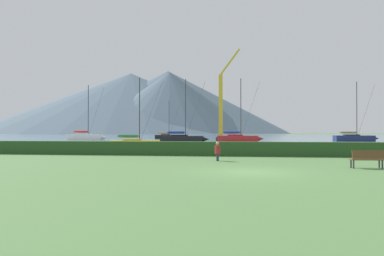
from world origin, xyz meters
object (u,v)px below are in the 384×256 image
(sailboat_slip_4, at_px, (86,137))
(sailboat_slip_6, at_px, (354,138))
(park_bench_near_path, at_px, (367,158))
(sailboat_slip_1, at_px, (136,143))
(sailboat_slip_2, at_px, (238,138))
(person_seated_viewer, at_px, (218,150))
(sailboat_slip_0, at_px, (167,136))
(dock_crane, at_px, (221,111))
(sailboat_slip_8, at_px, (183,138))

(sailboat_slip_4, distance_m, sailboat_slip_6, 57.59)
(park_bench_near_path, bearing_deg, sailboat_slip_1, 127.42)
(sailboat_slip_2, xyz_separation_m, park_bench_near_path, (6.68, -46.81, -0.20))
(park_bench_near_path, distance_m, person_seated_viewer, 8.70)
(sailboat_slip_2, bearing_deg, person_seated_viewer, -93.25)
(sailboat_slip_0, relative_size, dock_crane, 0.54)
(sailboat_slip_2, relative_size, park_bench_near_path, 7.30)
(sailboat_slip_4, bearing_deg, dock_crane, -0.13)
(sailboat_slip_1, xyz_separation_m, park_bench_near_path, (18.47, -20.12, -0.02))
(sailboat_slip_4, bearing_deg, sailboat_slip_0, 55.01)
(sailboat_slip_0, bearing_deg, sailboat_slip_6, -35.84)
(sailboat_slip_2, xyz_separation_m, dock_crane, (-3.55, 8.11, 5.59))
(sailboat_slip_2, distance_m, park_bench_near_path, 47.28)
(dock_crane, bearing_deg, sailboat_slip_4, 178.32)
(sailboat_slip_1, xyz_separation_m, sailboat_slip_8, (1.97, 21.68, 0.17))
(sailboat_slip_4, height_order, sailboat_slip_6, sailboat_slip_4)
(sailboat_slip_6, bearing_deg, sailboat_slip_1, -138.22)
(sailboat_slip_0, xyz_separation_m, dock_crane, (16.15, -20.86, 5.68))
(dock_crane, bearing_deg, sailboat_slip_1, -103.31)
(sailboat_slip_4, height_order, dock_crane, dock_crane)
(sailboat_slip_1, height_order, sailboat_slip_4, sailboat_slip_4)
(sailboat_slip_6, distance_m, park_bench_near_path, 56.34)
(park_bench_near_path, height_order, dock_crane, dock_crane)
(sailboat_slip_0, xyz_separation_m, park_bench_near_path, (26.39, -75.77, -0.12))
(sailboat_slip_1, bearing_deg, sailboat_slip_4, 108.88)
(sailboat_slip_1, height_order, person_seated_viewer, sailboat_slip_1)
(dock_crane, bearing_deg, sailboat_slip_6, -2.17)
(sailboat_slip_4, relative_size, sailboat_slip_8, 1.11)
(person_seated_viewer, bearing_deg, sailboat_slip_4, 125.84)
(sailboat_slip_8, xyz_separation_m, park_bench_near_path, (16.50, -41.81, -0.19))
(sailboat_slip_4, distance_m, dock_crane, 31.44)
(sailboat_slip_1, distance_m, person_seated_viewer, 19.63)
(sailboat_slip_6, bearing_deg, sailboat_slip_8, -162.12)
(sailboat_slip_1, bearing_deg, sailboat_slip_0, 84.53)
(sailboat_slip_2, relative_size, person_seated_viewer, 9.59)
(dock_crane, bearing_deg, sailboat_slip_8, -115.51)
(sailboat_slip_1, distance_m, sailboat_slip_8, 21.77)
(sailboat_slip_4, distance_m, person_seated_viewer, 61.93)
(person_seated_viewer, bearing_deg, sailboat_slip_2, 91.72)
(sailboat_slip_4, relative_size, dock_crane, 0.64)
(sailboat_slip_6, relative_size, person_seated_viewer, 9.57)
(sailboat_slip_0, bearing_deg, sailboat_slip_4, -135.31)
(sailboat_slip_0, relative_size, sailboat_slip_6, 0.89)
(park_bench_near_path, bearing_deg, sailboat_slip_2, 93.01)
(sailboat_slip_6, xyz_separation_m, park_bench_near_path, (-16.39, -53.91, -0.19))
(sailboat_slip_1, distance_m, sailboat_slip_4, 42.31)
(sailboat_slip_6, relative_size, dock_crane, 0.61)
(sailboat_slip_1, distance_m, park_bench_near_path, 27.31)
(sailboat_slip_8, relative_size, dock_crane, 0.58)
(park_bench_near_path, bearing_deg, dock_crane, 95.44)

